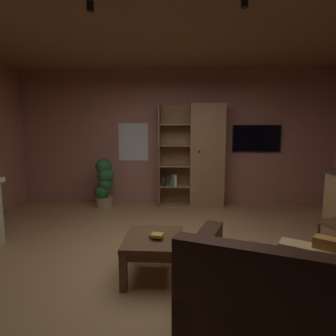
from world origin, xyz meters
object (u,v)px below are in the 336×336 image
(table_book_0, at_px, (155,235))
(wall_mounted_tv, at_px, (256,138))
(leather_couch, at_px, (297,307))
(table_book_1, at_px, (157,235))
(potted_floor_plant, at_px, (104,182))
(bookshelf_cabinet, at_px, (203,157))
(coffee_table, at_px, (154,245))

(table_book_0, height_order, wall_mounted_tv, wall_mounted_tv)
(wall_mounted_tv, bearing_deg, table_book_0, -120.48)
(leather_couch, height_order, table_book_1, leather_couch)
(potted_floor_plant, height_order, wall_mounted_tv, wall_mounted_tv)
(bookshelf_cabinet, height_order, potted_floor_plant, bookshelf_cabinet)
(coffee_table, bearing_deg, bookshelf_cabinet, 76.34)
(bookshelf_cabinet, relative_size, potted_floor_plant, 2.08)
(wall_mounted_tv, bearing_deg, table_book_1, -119.50)
(bookshelf_cabinet, bearing_deg, wall_mounted_tv, 10.84)
(table_book_0, xyz_separation_m, table_book_1, (0.03, -0.07, 0.03))
(potted_floor_plant, bearing_deg, table_book_0, -63.52)
(bookshelf_cabinet, xyz_separation_m, table_book_0, (-0.67, -2.79, -0.57))
(coffee_table, bearing_deg, potted_floor_plant, 116.29)
(bookshelf_cabinet, xyz_separation_m, coffee_table, (-0.68, -2.79, -0.67))
(leather_couch, distance_m, table_book_0, 1.42)
(bookshelf_cabinet, distance_m, table_book_1, 2.98)
(leather_couch, bearing_deg, bookshelf_cabinet, 96.52)
(table_book_0, bearing_deg, potted_floor_plant, 116.48)
(coffee_table, relative_size, wall_mounted_tv, 0.72)
(wall_mounted_tv, bearing_deg, leather_couch, -99.83)
(bookshelf_cabinet, relative_size, table_book_0, 18.78)
(potted_floor_plant, bearing_deg, wall_mounted_tv, 8.03)
(table_book_1, distance_m, wall_mounted_tv, 3.64)
(leather_couch, bearing_deg, table_book_1, 141.74)
(table_book_1, bearing_deg, wall_mounted_tv, 60.50)
(table_book_1, bearing_deg, coffee_table, 122.82)
(leather_couch, height_order, wall_mounted_tv, wall_mounted_tv)
(bookshelf_cabinet, distance_m, potted_floor_plant, 2.02)
(bookshelf_cabinet, distance_m, coffee_table, 2.95)
(bookshelf_cabinet, relative_size, table_book_1, 17.17)
(leather_couch, bearing_deg, wall_mounted_tv, 80.17)
(leather_couch, height_order, coffee_table, leather_couch)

